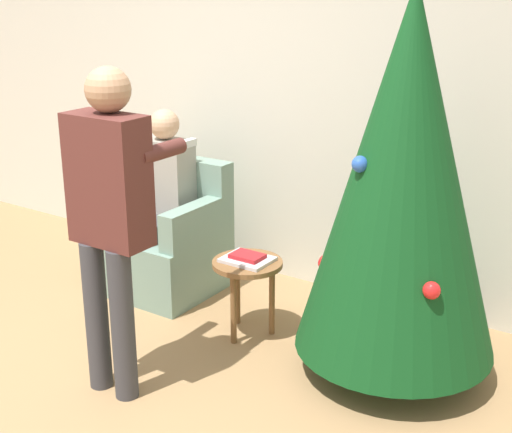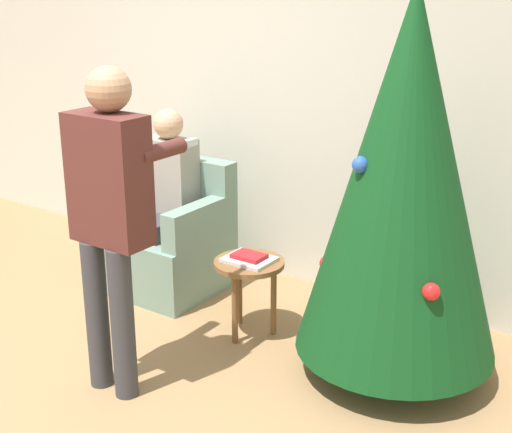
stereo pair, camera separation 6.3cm
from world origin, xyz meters
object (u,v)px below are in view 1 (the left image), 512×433
object	(u,v)px
christmas_tree	(404,175)
person_standing	(110,206)
armchair	(164,242)
person_seated	(160,194)
side_stool	(247,272)

from	to	relation	value
christmas_tree	person_standing	xyz separation A→B (m)	(-1.12, -0.94, -0.11)
armchair	person_seated	size ratio (longest dim) A/B	0.71
christmas_tree	person_standing	distance (m)	1.47
person_seated	side_stool	world-z (taller)	person_seated
person_standing	person_seated	bearing A→B (deg)	120.81
armchair	person_standing	world-z (taller)	person_standing
person_standing	side_stool	world-z (taller)	person_standing
person_seated	side_stool	size ratio (longest dim) A/B	2.63
christmas_tree	armchair	world-z (taller)	christmas_tree
christmas_tree	person_seated	distance (m)	1.84
christmas_tree	person_standing	size ratio (longest dim) A/B	1.24
armchair	person_standing	distance (m)	1.46
armchair	person_standing	size ratio (longest dim) A/B	0.53
armchair	person_seated	distance (m)	0.35
person_standing	side_stool	bearing A→B (deg)	75.35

